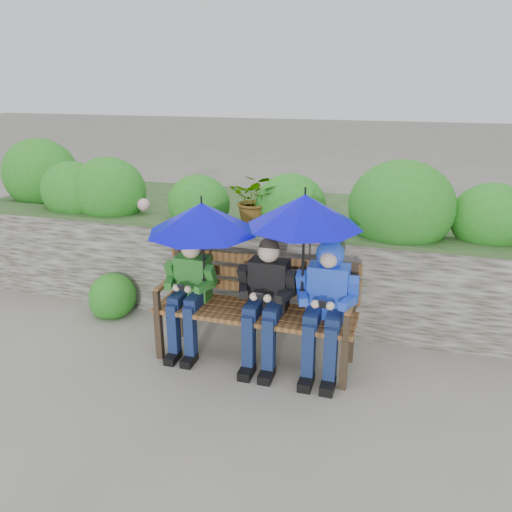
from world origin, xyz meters
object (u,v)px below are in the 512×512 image
(umbrella_left, at_px, (202,218))
(umbrella_right, at_px, (305,211))
(boy_right, at_px, (326,297))
(boy_middle, at_px, (266,296))
(boy_left, at_px, (189,289))
(park_bench, at_px, (257,302))

(umbrella_left, height_order, umbrella_right, umbrella_right)
(boy_right, relative_size, umbrella_left, 1.20)
(boy_middle, bearing_deg, umbrella_left, 178.08)
(boy_left, relative_size, boy_right, 0.93)
(umbrella_left, bearing_deg, umbrella_right, -2.15)
(boy_middle, height_order, boy_right, boy_right)
(boy_left, bearing_deg, boy_right, 0.23)
(boy_left, bearing_deg, boy_middle, -0.48)
(boy_right, bearing_deg, park_bench, 173.08)
(boy_left, distance_m, umbrella_right, 1.35)
(boy_left, distance_m, boy_middle, 0.74)
(boy_middle, xyz_separation_m, umbrella_left, (-0.59, 0.02, 0.66))
(umbrella_right, bearing_deg, park_bench, 166.57)
(boy_middle, relative_size, umbrella_right, 1.22)
(boy_right, xyz_separation_m, umbrella_left, (-1.13, 0.01, 0.61))
(park_bench, bearing_deg, boy_right, -6.92)
(boy_middle, distance_m, boy_right, 0.54)
(boy_left, xyz_separation_m, umbrella_right, (1.07, -0.02, 0.83))
(park_bench, xyz_separation_m, boy_middle, (0.11, -0.09, 0.11))
(park_bench, distance_m, boy_middle, 0.18)
(boy_left, relative_size, umbrella_left, 1.12)
(boy_right, distance_m, umbrella_right, 0.78)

